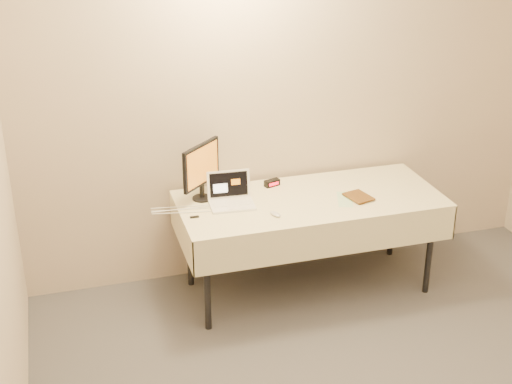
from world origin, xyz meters
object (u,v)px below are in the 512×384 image
object	(u,v)px
table	(310,206)
monitor	(201,167)
book	(351,188)
laptop	(231,196)

from	to	relation	value
table	monitor	size ratio (longest dim) A/B	4.56
table	book	size ratio (longest dim) A/B	9.41
laptop	monitor	world-z (taller)	monitor
table	book	bearing A→B (deg)	-25.02
table	laptop	size ratio (longest dim) A/B	5.85
laptop	monitor	bearing A→B (deg)	148.26
monitor	book	distance (m)	1.05
book	laptop	bearing A→B (deg)	152.99
monitor	book	world-z (taller)	monitor
monitor	laptop	bearing A→B (deg)	-78.61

